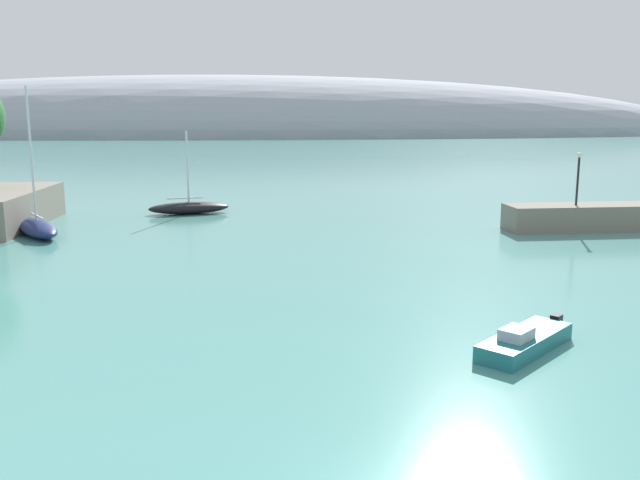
{
  "coord_description": "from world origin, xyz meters",
  "views": [
    {
      "loc": [
        -2.56,
        -13.16,
        8.76
      ],
      "look_at": [
        -0.58,
        20.31,
        2.25
      ],
      "focal_mm": 37.96,
      "sensor_mm": 36.0,
      "label": 1
    }
  ],
  "objects_px": {
    "motorboat_teal_foreground": "(525,341)",
    "harbor_lamp_post": "(578,172)",
    "sailboat_navy_mid_mooring": "(37,227)",
    "sailboat_black_near_shore": "(189,207)"
  },
  "relations": [
    {
      "from": "sailboat_black_near_shore",
      "to": "motorboat_teal_foreground",
      "type": "distance_m",
      "value": 38.13
    },
    {
      "from": "sailboat_navy_mid_mooring",
      "to": "motorboat_teal_foreground",
      "type": "bearing_deg",
      "value": -165.93
    },
    {
      "from": "sailboat_black_near_shore",
      "to": "harbor_lamp_post",
      "type": "distance_m",
      "value": 31.14
    },
    {
      "from": "motorboat_teal_foreground",
      "to": "harbor_lamp_post",
      "type": "xyz_separation_m",
      "value": [
        12.61,
        24.47,
        3.89
      ]
    },
    {
      "from": "motorboat_teal_foreground",
      "to": "harbor_lamp_post",
      "type": "relative_size",
      "value": 1.19
    },
    {
      "from": "motorboat_teal_foreground",
      "to": "harbor_lamp_post",
      "type": "distance_m",
      "value": 27.8
    },
    {
      "from": "sailboat_black_near_shore",
      "to": "harbor_lamp_post",
      "type": "height_order",
      "value": "sailboat_black_near_shore"
    },
    {
      "from": "sailboat_black_near_shore",
      "to": "sailboat_navy_mid_mooring",
      "type": "height_order",
      "value": "sailboat_navy_mid_mooring"
    },
    {
      "from": "sailboat_black_near_shore",
      "to": "motorboat_teal_foreground",
      "type": "relative_size",
      "value": 1.54
    },
    {
      "from": "sailboat_black_near_shore",
      "to": "motorboat_teal_foreground",
      "type": "bearing_deg",
      "value": -76.24
    }
  ]
}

